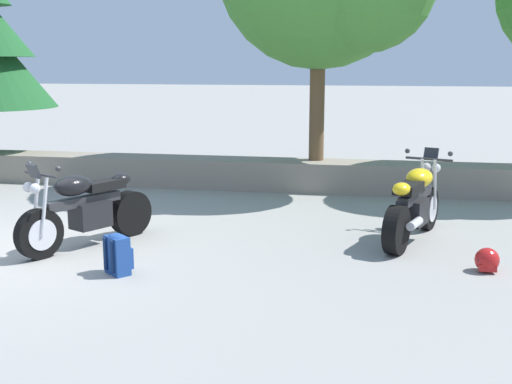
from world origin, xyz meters
TOP-DOWN VIEW (x-y plane):
  - ground_plane at (0.00, 0.00)m, footprint 120.00×120.00m
  - stone_wall at (0.00, 4.80)m, footprint 36.00×0.80m
  - motorcycle_black_near_left at (0.97, 0.43)m, footprint 1.17×1.89m
  - motorcycle_yellow_centre at (5.18, 1.51)m, footprint 0.95×2.00m
  - rider_backpack at (1.82, -0.57)m, footprint 0.35×0.35m
  - rider_helmet at (5.95, 0.28)m, footprint 0.28×0.28m

SIDE VIEW (x-z plane):
  - ground_plane at x=0.00m, z-range 0.00..0.00m
  - rider_helmet at x=5.95m, z-range 0.00..0.28m
  - rider_backpack at x=1.82m, z-range 0.01..0.48m
  - stone_wall at x=0.00m, z-range 0.00..0.55m
  - motorcycle_black_near_left at x=0.97m, z-range -0.10..1.07m
  - motorcycle_yellow_centre at x=5.18m, z-range -0.10..1.07m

